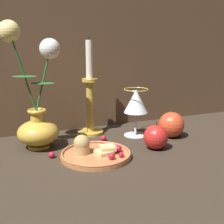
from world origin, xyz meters
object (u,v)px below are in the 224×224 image
candlestick (90,101)px  apple_near_glass (156,137)px  plate_with_pastries (94,153)px  wine_glass (136,103)px  apple_beside_vase (171,125)px  vase (36,108)px

candlestick → apple_near_glass: size_ratio=3.81×
plate_with_pastries → apple_near_glass: size_ratio=2.28×
wine_glass → candlestick: 0.15m
candlestick → apple_beside_vase: (0.23, -0.14, -0.07)m
apple_beside_vase → candlestick: bearing=149.0°
plate_with_pastries → wine_glass: size_ratio=1.23×
vase → plate_with_pastries: bearing=-47.2°
wine_glass → apple_near_glass: wine_glass is taller
apple_beside_vase → plate_with_pastries: bearing=-166.6°
apple_beside_vase → wine_glass: bearing=148.3°
wine_glass → apple_beside_vase: size_ratio=1.64×
vase → plate_with_pastries: vase is taller
vase → apple_near_glass: vase is taller
plate_with_pastries → apple_near_glass: bearing=-2.3°
candlestick → apple_beside_vase: size_ratio=3.36×
vase → wine_glass: vase is taller
vase → candlestick: size_ratio=1.14×
vase → candlestick: vase is taller
vase → apple_near_glass: size_ratio=4.33×
plate_with_pastries → candlestick: 0.24m
plate_with_pastries → wine_glass: bearing=34.2°
vase → plate_with_pastries: 0.22m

